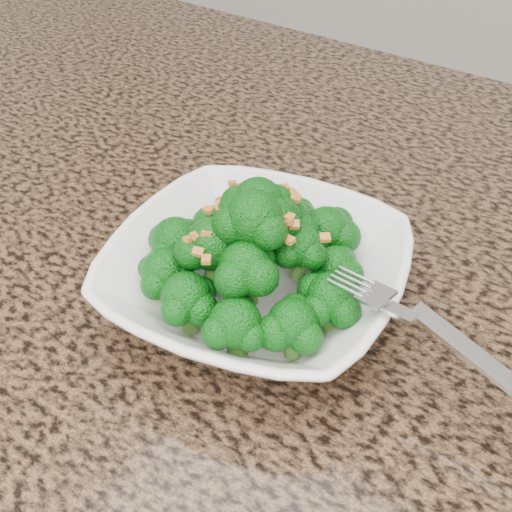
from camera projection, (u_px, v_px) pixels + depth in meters
The scene contains 5 objects.
granite_counter at pixel (235, 286), 0.57m from camera, with size 1.64×1.04×0.03m, color brown.
bowl at pixel (256, 277), 0.51m from camera, with size 0.23×0.23×0.06m, color white.
broccoli_pile at pixel (256, 211), 0.47m from camera, with size 0.20×0.20×0.07m, color #0A5E0F, non-canonical shape.
garlic_topping at pixel (256, 166), 0.44m from camera, with size 0.12×0.12×0.01m, color #C97D31, non-canonical shape.
fork at pixel (406, 315), 0.43m from camera, with size 0.20×0.03×0.01m, color silver, non-canonical shape.
Camera 1 is at (0.26, -0.03, 1.27)m, focal length 45.00 mm.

